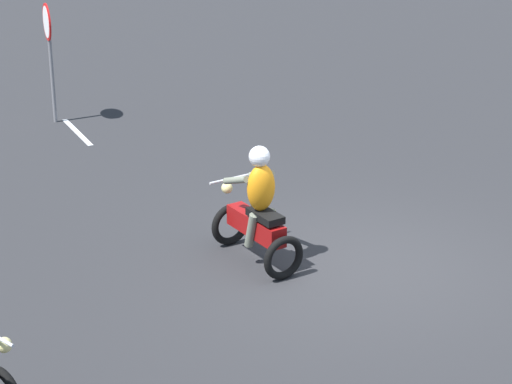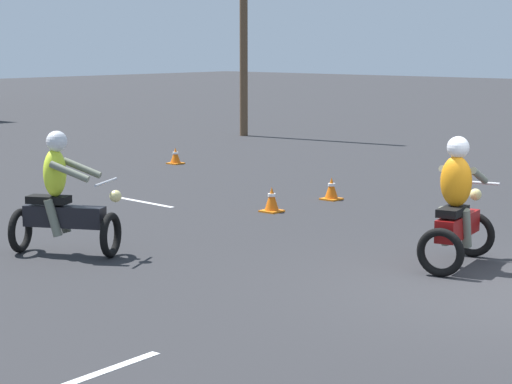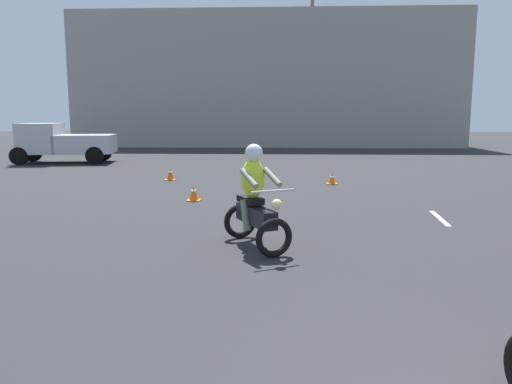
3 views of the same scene
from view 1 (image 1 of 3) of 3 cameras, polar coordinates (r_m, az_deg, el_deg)
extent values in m
plane|color=#28282B|center=(13.44, 6.16, -4.23)|extent=(120.00, 120.00, 0.00)
torus|color=black|center=(13.89, -1.47, -1.86)|extent=(0.22, 0.61, 0.60)
torus|color=black|center=(12.90, 1.59, -3.78)|extent=(0.22, 0.61, 0.60)
cube|color=maroon|center=(13.30, 0.00, -1.92)|extent=(1.13, 0.46, 0.28)
cube|color=black|center=(13.05, 0.53, -1.36)|extent=(0.60, 0.37, 0.10)
cylinder|color=silver|center=(13.59, -1.39, 0.78)|extent=(0.18, 0.69, 0.04)
sphere|color=#F2E08C|center=(13.76, -1.67, 0.24)|extent=(0.19, 0.19, 0.16)
ellipsoid|color=orange|center=(12.99, 0.29, 0.25)|extent=(0.36, 0.45, 0.64)
cylinder|color=slate|center=(13.31, 0.30, 1.01)|extent=(0.55, 0.20, 0.27)
cylinder|color=slate|center=(13.10, -1.16, 0.68)|extent=(0.55, 0.20, 0.27)
cylinder|color=slate|center=(13.30, 0.74, -1.94)|extent=(0.26, 0.17, 0.51)
cylinder|color=slate|center=(13.15, -0.27, -2.20)|extent=(0.26, 0.17, 0.51)
sphere|color=white|center=(12.87, 0.20, 2.04)|extent=(0.33, 0.33, 0.28)
sphere|color=#F2E08C|center=(10.21, -14.19, -8.47)|extent=(0.22, 0.22, 0.16)
cylinder|color=slate|center=(19.43, -11.61, 7.04)|extent=(0.07, 0.07, 2.20)
cylinder|color=red|center=(19.24, -11.86, 9.49)|extent=(0.70, 0.03, 0.70)
cylinder|color=white|center=(19.23, -11.90, 9.48)|extent=(0.60, 0.01, 0.60)
cube|color=silver|center=(19.03, -10.18, 3.40)|extent=(1.73, 0.23, 0.01)
camera|label=2|loc=(11.05, 62.76, -6.41)|focal=70.00mm
camera|label=3|loc=(12.51, 19.52, 3.10)|focal=35.00mm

